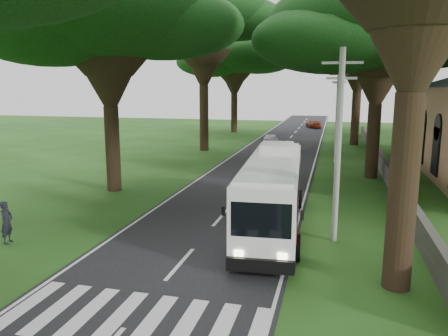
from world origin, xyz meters
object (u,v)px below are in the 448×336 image
pole_near (338,143)px  pole_mid (337,113)px  coach_bus (273,190)px  distant_car_c (314,124)px  pole_far (337,104)px  distant_car_a (271,140)px  pedestrian (7,222)px

pole_near → pole_mid: size_ratio=1.00×
coach_bus → distant_car_c: coach_bus is taller
pole_mid → pole_far: 20.00m
distant_car_a → pole_mid: bearing=125.5°
distant_car_c → coach_bus: bearing=72.1°
pole_near → pole_far: (0.00, 40.00, 0.00)m
coach_bus → pole_near: bearing=-25.7°
pole_near → pole_mid: bearing=90.0°
pole_near → pole_far: bearing=90.0°
pole_near → distant_car_a: (-6.77, 28.02, -3.44)m
pole_far → distant_car_a: size_ratio=1.93×
pole_near → pedestrian: size_ratio=4.44×
distant_car_a → distant_car_c: 23.20m
coach_bus → pedestrian: 11.55m
pole_mid → pedestrian: bearing=-119.3°
pedestrian → distant_car_c: bearing=-18.2°
pole_mid → distant_car_c: (-3.35, 30.96, -3.56)m
pole_near → coach_bus: size_ratio=0.71×
pole_near → pedestrian: (-13.28, -3.64, -3.28)m
coach_bus → distant_car_a: 27.20m
pole_mid → coach_bus: pole_mid is taller
pole_near → coach_bus: 3.86m
distant_car_c → pedestrian: bearing=61.2°
pole_far → coach_bus: bearing=-94.1°
coach_bus → distant_car_a: bearing=94.5°
pole_mid → coach_bus: size_ratio=0.71×
coach_bus → pole_mid: bearing=77.7°
coach_bus → distant_car_c: bearing=86.8°
pole_near → pedestrian: bearing=-164.7°
distant_car_c → pedestrian: size_ratio=2.24×
distant_car_a → pedestrian: bearing=73.7°
pole_far → pedestrian: size_ratio=4.44×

